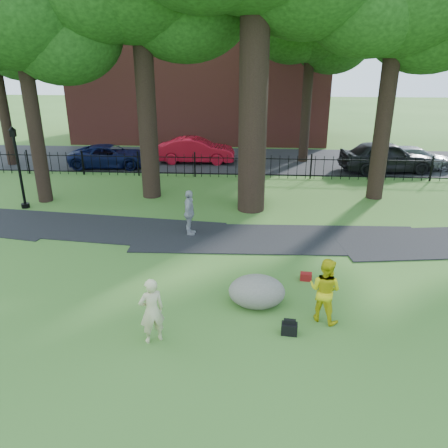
# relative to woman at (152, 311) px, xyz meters

# --- Properties ---
(ground) EXTENTS (120.00, 120.00, 0.00)m
(ground) POSITION_rel_woman_xyz_m (2.05, 2.09, -0.78)
(ground) COLOR #345E21
(ground) RESTS_ON ground
(footpath) EXTENTS (36.07, 3.85, 0.03)m
(footpath) POSITION_rel_woman_xyz_m (3.05, 5.99, -0.78)
(footpath) COLOR black
(footpath) RESTS_ON ground
(street) EXTENTS (80.00, 7.00, 0.02)m
(street) POSITION_rel_woman_xyz_m (2.05, 18.09, -0.78)
(street) COLOR black
(street) RESTS_ON ground
(iron_fence) EXTENTS (44.00, 0.04, 1.20)m
(iron_fence) POSITION_rel_woman_xyz_m (2.05, 14.09, -0.18)
(iron_fence) COLOR black
(iron_fence) RESTS_ON ground
(brick_building) EXTENTS (18.00, 8.00, 12.00)m
(brick_building) POSITION_rel_woman_xyz_m (-1.95, 26.09, 5.22)
(brick_building) COLOR brown
(brick_building) RESTS_ON ground
(woman) EXTENTS (0.68, 0.61, 1.55)m
(woman) POSITION_rel_woman_xyz_m (0.00, 0.00, 0.00)
(woman) COLOR beige
(woman) RESTS_ON ground
(man) EXTENTS (0.99, 0.94, 1.62)m
(man) POSITION_rel_woman_xyz_m (3.90, 1.12, 0.03)
(man) COLOR gold
(man) RESTS_ON ground
(pedestrian) EXTENTS (0.41, 0.96, 1.64)m
(pedestrian) POSITION_rel_woman_xyz_m (-0.07, 6.19, 0.05)
(pedestrian) COLOR #9B9B9F
(pedestrian) RESTS_ON ground
(boulder) EXTENTS (1.46, 1.11, 0.84)m
(boulder) POSITION_rel_woman_xyz_m (2.30, 1.71, -0.35)
(boulder) COLOR slate
(boulder) RESTS_ON ground
(lamppost) EXTENTS (0.33, 0.33, 3.37)m
(lamppost) POSITION_rel_woman_xyz_m (-7.38, 8.63, 0.88)
(lamppost) COLOR black
(lamppost) RESTS_ON ground
(backpack) EXTENTS (0.39, 0.26, 0.27)m
(backpack) POSITION_rel_woman_xyz_m (3.05, 0.46, -0.64)
(backpack) COLOR black
(backpack) RESTS_ON ground
(red_bag) EXTENTS (0.35, 0.24, 0.22)m
(red_bag) POSITION_rel_woman_xyz_m (3.70, 3.08, -0.66)
(red_bag) COLOR maroon
(red_bag) RESTS_ON ground
(red_sedan) EXTENTS (4.51, 1.63, 1.48)m
(red_sedan) POSITION_rel_woman_xyz_m (-1.29, 17.27, -0.04)
(red_sedan) COLOR red
(red_sedan) RESTS_ON ground
(navy_van) EXTENTS (4.67, 2.43, 1.26)m
(navy_van) POSITION_rel_woman_xyz_m (-6.02, 15.86, -0.15)
(navy_van) COLOR #0B1139
(navy_van) RESTS_ON ground
(grey_car) EXTENTS (5.15, 2.58, 1.68)m
(grey_car) POSITION_rel_woman_xyz_m (9.29, 15.90, 0.07)
(grey_car) COLOR black
(grey_car) RESTS_ON ground
(silver_car) EXTENTS (4.44, 2.18, 1.24)m
(silver_car) POSITION_rel_woman_xyz_m (11.05, 16.63, -0.15)
(silver_car) COLOR gray
(silver_car) RESTS_ON ground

